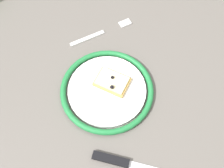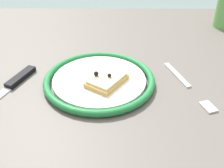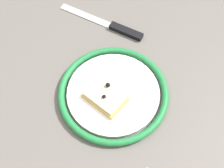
{
  "view_description": "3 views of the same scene",
  "coord_description": "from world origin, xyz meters",
  "px_view_note": "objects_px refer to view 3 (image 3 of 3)",
  "views": [
    {
      "loc": [
        0.35,
        0.01,
        1.44
      ],
      "look_at": [
        0.02,
        0.06,
        0.78
      ],
      "focal_mm": 44.92,
      "sensor_mm": 36.0,
      "label": 1
    },
    {
      "loc": [
        -0.01,
        0.57,
        1.11
      ],
      "look_at": [
        -0.01,
        0.07,
        0.77
      ],
      "focal_mm": 44.58,
      "sensor_mm": 36.0,
      "label": 2
    },
    {
      "loc": [
        -0.3,
        0.02,
        1.37
      ],
      "look_at": [
        0.04,
        0.05,
        0.78
      ],
      "focal_mm": 48.62,
      "sensor_mm": 36.0,
      "label": 3
    }
  ],
  "objects_px": {
    "knife": "(115,27)",
    "pizza_slice_near": "(105,97)",
    "dining_table": "(130,122)",
    "plate": "(113,93)"
  },
  "relations": [
    {
      "from": "plate",
      "to": "knife",
      "type": "xyz_separation_m",
      "value": [
        0.2,
        0.01,
        -0.0
      ]
    },
    {
      "from": "knife",
      "to": "dining_table",
      "type": "bearing_deg",
      "value": -164.84
    },
    {
      "from": "dining_table",
      "to": "knife",
      "type": "xyz_separation_m",
      "value": [
        0.22,
        0.06,
        0.1
      ]
    },
    {
      "from": "dining_table",
      "to": "pizza_slice_near",
      "type": "xyz_separation_m",
      "value": [
        0.01,
        0.06,
        0.12
      ]
    },
    {
      "from": "pizza_slice_near",
      "to": "knife",
      "type": "bearing_deg",
      "value": -0.49
    },
    {
      "from": "dining_table",
      "to": "pizza_slice_near",
      "type": "bearing_deg",
      "value": 84.6
    },
    {
      "from": "knife",
      "to": "plate",
      "type": "bearing_deg",
      "value": -175.72
    },
    {
      "from": "knife",
      "to": "pizza_slice_near",
      "type": "bearing_deg",
      "value": 179.51
    },
    {
      "from": "pizza_slice_near",
      "to": "plate",
      "type": "bearing_deg",
      "value": -43.3
    },
    {
      "from": "dining_table",
      "to": "knife",
      "type": "distance_m",
      "value": 0.25
    }
  ]
}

